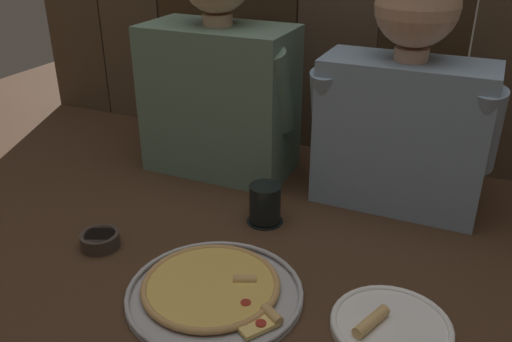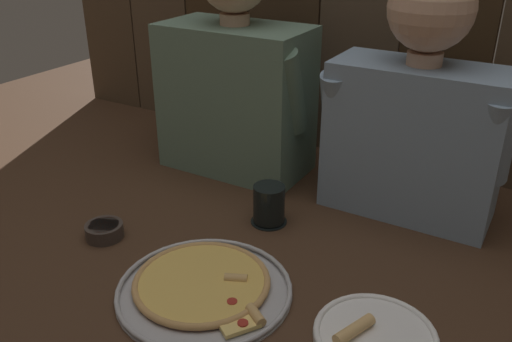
{
  "view_description": "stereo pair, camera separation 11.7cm",
  "coord_description": "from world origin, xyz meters",
  "px_view_note": "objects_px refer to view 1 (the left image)",
  "views": [
    {
      "loc": [
        0.43,
        -0.86,
        0.69
      ],
      "look_at": [
        0.0,
        0.1,
        0.18
      ],
      "focal_mm": 37.83,
      "sensor_mm": 36.0,
      "label": 1
    },
    {
      "loc": [
        0.54,
        -0.8,
        0.69
      ],
      "look_at": [
        0.0,
        0.1,
        0.18
      ],
      "focal_mm": 37.83,
      "sensor_mm": 36.0,
      "label": 2
    }
  ],
  "objects_px": {
    "drinking_glass": "(265,204)",
    "dipping_bowl": "(100,239)",
    "pizza_tray": "(214,289)",
    "diner_left": "(219,73)",
    "diner_right": "(406,98)",
    "dinner_plate": "(390,325)"
  },
  "relations": [
    {
      "from": "dinner_plate",
      "to": "dipping_bowl",
      "type": "bearing_deg",
      "value": 179.81
    },
    {
      "from": "drinking_glass",
      "to": "dipping_bowl",
      "type": "bearing_deg",
      "value": -139.54
    },
    {
      "from": "dinner_plate",
      "to": "dipping_bowl",
      "type": "height_order",
      "value": "same"
    },
    {
      "from": "pizza_tray",
      "to": "drinking_glass",
      "type": "relative_size",
      "value": 3.58
    },
    {
      "from": "dipping_bowl",
      "to": "diner_right",
      "type": "distance_m",
      "value": 0.79
    },
    {
      "from": "pizza_tray",
      "to": "dipping_bowl",
      "type": "bearing_deg",
      "value": 172.23
    },
    {
      "from": "dinner_plate",
      "to": "diner_left",
      "type": "xyz_separation_m",
      "value": [
        -0.6,
        0.49,
        0.28
      ]
    },
    {
      "from": "pizza_tray",
      "to": "diner_left",
      "type": "bearing_deg",
      "value": 115.88
    },
    {
      "from": "diner_left",
      "to": "diner_right",
      "type": "distance_m",
      "value": 0.51
    },
    {
      "from": "drinking_glass",
      "to": "diner_right",
      "type": "height_order",
      "value": "diner_right"
    },
    {
      "from": "drinking_glass",
      "to": "diner_left",
      "type": "distance_m",
      "value": 0.41
    },
    {
      "from": "dinner_plate",
      "to": "diner_right",
      "type": "distance_m",
      "value": 0.57
    },
    {
      "from": "dinner_plate",
      "to": "diner_left",
      "type": "bearing_deg",
      "value": 140.74
    },
    {
      "from": "dinner_plate",
      "to": "drinking_glass",
      "type": "relative_size",
      "value": 2.25
    },
    {
      "from": "drinking_glass",
      "to": "diner_left",
      "type": "xyz_separation_m",
      "value": [
        -0.24,
        0.23,
        0.24
      ]
    },
    {
      "from": "dinner_plate",
      "to": "diner_right",
      "type": "relative_size",
      "value": 0.37
    },
    {
      "from": "diner_right",
      "to": "dinner_plate",
      "type": "bearing_deg",
      "value": -79.35
    },
    {
      "from": "dinner_plate",
      "to": "drinking_glass",
      "type": "bearing_deg",
      "value": 144.52
    },
    {
      "from": "drinking_glass",
      "to": "dipping_bowl",
      "type": "xyz_separation_m",
      "value": [
        -0.3,
        -0.25,
        -0.03
      ]
    },
    {
      "from": "dinner_plate",
      "to": "diner_left",
      "type": "height_order",
      "value": "diner_left"
    },
    {
      "from": "dinner_plate",
      "to": "dipping_bowl",
      "type": "relative_size",
      "value": 2.52
    },
    {
      "from": "pizza_tray",
      "to": "dinner_plate",
      "type": "height_order",
      "value": "dinner_plate"
    }
  ]
}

